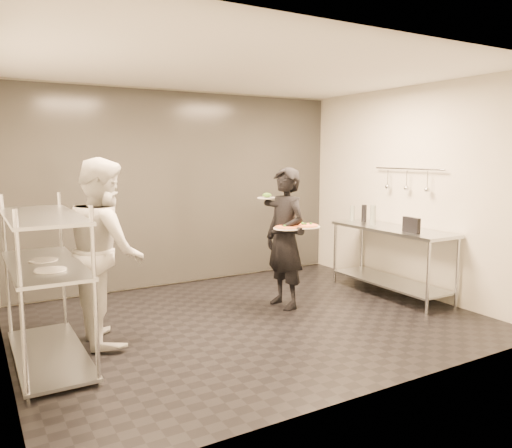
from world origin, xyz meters
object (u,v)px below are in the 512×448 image
prep_counter (391,249)px  chef (105,250)px  salad_plate (267,196)px  bottle_clear (352,213)px  bottle_green (373,215)px  pizza_plate_near (288,228)px  pizza_plate_far (305,226)px  bottle_dark (364,213)px  waiter (285,238)px  pass_rack (46,279)px  pos_monitor (411,225)px

prep_counter → chef: size_ratio=0.96×
salad_plate → bottle_clear: 1.67m
bottle_green → pizza_plate_near: bearing=-172.3°
chef → pizza_plate_near: bearing=-91.3°
pizza_plate_far → bottle_dark: 1.58m
chef → pizza_plate_near: 2.12m
chef → bottle_clear: size_ratio=8.42×
waiter → pizza_plate_far: (0.12, -0.25, 0.18)m
pass_rack → salad_plate: 2.83m
pass_rack → bottle_dark: size_ratio=6.38×
pizza_plate_near → salad_plate: salad_plate is taller
prep_counter → chef: chef is taller
prep_counter → pizza_plate_far: pizza_plate_far is taller
pizza_plate_far → pos_monitor: size_ratio=1.30×
chef → bottle_green: size_ratio=6.74×
pizza_plate_far → bottle_dark: bearing=21.8°
pass_rack → prep_counter: 4.33m
pizza_plate_far → salad_plate: (-0.21, 0.55, 0.33)m
pass_rack → chef: bearing=22.2°
waiter → chef: size_ratio=0.93×
pass_rack → pos_monitor: pass_rack is taller
pos_monitor → bottle_dark: size_ratio=1.08×
chef → pizza_plate_near: (2.11, -0.15, 0.10)m
pass_rack → pizza_plate_far: 2.93m
pos_monitor → chef: bearing=175.2°
waiter → pos_monitor: 1.59m
salad_plate → bottle_dark: bearing=1.3°
pizza_plate_near → bottle_green: size_ratio=1.24×
pass_rack → salad_plate: pass_rack is taller
pizza_plate_near → prep_counter: bearing=-3.4°
pass_rack → chef: (0.60, 0.25, 0.17)m
chef → salad_plate: bearing=-78.7°
prep_counter → bottle_clear: bottle_clear is taller
chef → bottle_dark: 3.80m
chef → pizza_plate_near: size_ratio=5.44×
chef → pos_monitor: size_ratio=6.88×
salad_plate → pass_rack: bearing=-168.2°
pizza_plate_near → waiter: bearing=64.2°
prep_counter → bottle_clear: (-0.00, 0.80, 0.41)m
bottle_green → bottle_clear: bottle_green is taller
pizza_plate_near → pos_monitor: (1.50, -0.54, -0.01)m
salad_plate → bottle_clear: salad_plate is taller
pizza_plate_near → bottle_green: (1.56, 0.21, 0.03)m
prep_counter → pizza_plate_far: 1.47m
pass_rack → pizza_plate_far: pass_rack is taller
prep_counter → pos_monitor: size_ratio=6.63×
pass_rack → pizza_plate_far: bearing=0.4°
bottle_clear → salad_plate: bearing=-171.7°
pass_rack → bottle_green: pass_rack is taller
pizza_plate_far → pos_monitor: (1.29, -0.46, -0.03)m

